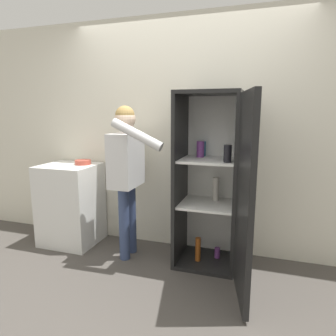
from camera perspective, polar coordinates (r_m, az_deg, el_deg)
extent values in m
plane|color=#4C4742|center=(2.83, -2.60, -22.29)|extent=(12.00, 12.00, 0.00)
cube|color=silver|center=(3.32, 3.16, 6.07)|extent=(7.00, 0.06, 2.55)
cube|color=black|center=(3.29, 7.27, -16.96)|extent=(0.61, 0.55, 0.04)
cube|color=black|center=(2.93, 8.07, 13.97)|extent=(0.61, 0.55, 0.04)
cube|color=white|center=(3.25, 8.47, -1.44)|extent=(0.61, 0.03, 1.66)
cube|color=black|center=(3.06, 2.38, -2.08)|extent=(0.04, 0.55, 1.66)
cube|color=black|center=(2.96, 13.09, -2.77)|extent=(0.03, 0.55, 1.66)
cube|color=white|center=(3.06, 7.53, -6.85)|extent=(0.54, 0.48, 0.02)
cube|color=white|center=(2.96, 7.74, 1.50)|extent=(0.54, 0.48, 0.02)
cube|color=black|center=(2.41, 14.40, -5.92)|extent=(0.17, 0.60, 1.66)
cylinder|color=black|center=(2.77, 11.28, 2.71)|extent=(0.07, 0.07, 0.16)
cylinder|color=#723884|center=(3.29, 9.37, -15.63)|extent=(0.06, 0.06, 0.11)
cylinder|color=#723884|center=(3.05, 6.19, 3.58)|extent=(0.08, 0.08, 0.16)
cylinder|color=beige|center=(3.12, 9.08, -3.98)|extent=(0.07, 0.07, 0.24)
cylinder|color=teal|center=(3.15, 6.55, 3.70)|extent=(0.07, 0.07, 0.15)
cylinder|color=#9E4C19|center=(3.18, 5.72, -15.14)|extent=(0.05, 0.05, 0.25)
cylinder|color=#384770|center=(3.36, -7.04, -9.48)|extent=(0.11, 0.11, 0.78)
cylinder|color=#384770|center=(3.21, -8.36, -10.47)|extent=(0.11, 0.11, 0.78)
cube|color=silver|center=(3.11, -7.98, 1.54)|extent=(0.24, 0.43, 0.55)
sphere|color=beige|center=(3.08, -8.18, 9.18)|extent=(0.21, 0.21, 0.21)
sphere|color=#AD894C|center=(3.08, -8.20, 9.88)|extent=(0.20, 0.20, 0.20)
cylinder|color=silver|center=(3.33, -6.18, 1.69)|extent=(0.09, 0.09, 0.52)
cylinder|color=silver|center=(2.77, -5.93, 6.36)|extent=(0.51, 0.09, 0.30)
cube|color=white|center=(3.73, -18.01, -6.54)|extent=(0.62, 0.56, 0.94)
cylinder|color=#B24738|center=(3.61, -15.90, 1.07)|extent=(0.18, 0.18, 0.05)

